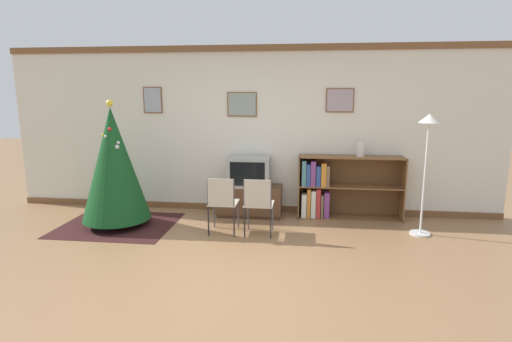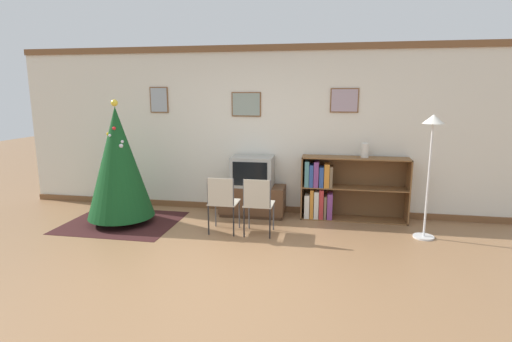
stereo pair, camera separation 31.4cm
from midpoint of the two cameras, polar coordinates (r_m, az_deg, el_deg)
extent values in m
plane|color=#936B47|center=(4.53, -4.49, -14.57)|extent=(24.00, 24.00, 0.00)
cube|color=silver|center=(6.58, 0.94, 5.80)|extent=(8.09, 0.08, 2.70)
cube|color=brown|center=(6.53, 0.89, 17.19)|extent=(8.09, 0.03, 0.10)
cube|color=brown|center=(6.77, 0.83, -5.26)|extent=(8.09, 0.03, 0.10)
cube|color=brown|center=(6.94, -12.40, 9.89)|extent=(0.32, 0.02, 0.43)
cube|color=#9EA8B2|center=(6.93, -12.44, 9.89)|extent=(0.28, 0.01, 0.39)
cube|color=brown|center=(6.52, 0.00, 9.50)|extent=(0.48, 0.02, 0.39)
cube|color=gray|center=(6.51, -0.02, 9.50)|extent=(0.45, 0.01, 0.36)
cube|color=brown|center=(6.42, 13.92, 9.77)|extent=(0.43, 0.02, 0.37)
cube|color=#A893A3|center=(6.41, 13.92, 9.76)|extent=(0.40, 0.01, 0.34)
cube|color=#381919|center=(6.46, -17.22, -7.03)|extent=(1.67, 1.39, 0.01)
cylinder|color=maroon|center=(6.44, -17.24, -6.57)|extent=(0.36, 0.36, 0.10)
cone|color=#14471E|center=(6.24, -17.71, 1.15)|extent=(0.99, 0.99, 1.66)
sphere|color=yellow|center=(6.15, -18.20, 9.23)|extent=(0.10, 0.10, 0.10)
sphere|color=silver|center=(6.10, -18.76, 4.82)|extent=(0.04, 0.04, 0.04)
sphere|color=gold|center=(6.18, -19.02, 5.02)|extent=(0.05, 0.05, 0.05)
sphere|color=silver|center=(6.30, -19.65, 1.80)|extent=(0.04, 0.04, 0.04)
sphere|color=red|center=(6.09, -18.23, 5.81)|extent=(0.05, 0.05, 0.05)
sphere|color=silver|center=(6.05, -17.32, 3.45)|extent=(0.06, 0.06, 0.06)
sphere|color=#1E4CB2|center=(6.47, -17.08, 1.41)|extent=(0.06, 0.06, 0.06)
sphere|color=silver|center=(6.07, -17.17, 4.02)|extent=(0.05, 0.05, 0.05)
cube|color=#412A1A|center=(6.54, 0.89, -6.09)|extent=(1.00, 0.45, 0.05)
cube|color=brown|center=(6.47, 0.90, -4.03)|extent=(1.04, 0.46, 0.44)
cube|color=#9E9E99|center=(6.37, 0.91, -0.05)|extent=(0.66, 0.44, 0.48)
cube|color=black|center=(6.15, 0.57, -0.45)|extent=(0.54, 0.01, 0.37)
cube|color=#BCB29E|center=(5.69, -3.00, -4.48)|extent=(0.40, 0.40, 0.02)
cube|color=#BCB29E|center=(5.46, -3.49, -3.02)|extent=(0.35, 0.02, 0.38)
cylinder|color=#4C4C51|center=(5.96, -4.28, -5.97)|extent=(0.02, 0.02, 0.42)
cylinder|color=#4C4C51|center=(5.88, -0.86, -6.17)|extent=(0.02, 0.02, 0.42)
cylinder|color=#4C4C51|center=(5.63, -5.20, -7.02)|extent=(0.02, 0.02, 0.42)
cylinder|color=#4C4C51|center=(5.55, -1.59, -7.26)|extent=(0.02, 0.02, 0.42)
cylinder|color=#4C4C51|center=(5.57, -5.24, -5.09)|extent=(0.02, 0.02, 0.82)
cylinder|color=#4C4C51|center=(5.49, -1.60, -5.30)|extent=(0.02, 0.02, 0.82)
cube|color=#BCB29E|center=(5.60, 2.07, -4.73)|extent=(0.40, 0.40, 0.02)
cube|color=#BCB29E|center=(5.36, 1.79, -3.26)|extent=(0.35, 0.02, 0.38)
cylinder|color=#4C4C51|center=(5.86, 0.56, -6.25)|extent=(0.02, 0.02, 0.42)
cylinder|color=#4C4C51|center=(5.81, 4.08, -6.42)|extent=(0.02, 0.02, 0.42)
cylinder|color=#4C4C51|center=(5.52, -0.08, -7.35)|extent=(0.02, 0.02, 0.42)
cylinder|color=#4C4C51|center=(5.47, 3.66, -7.55)|extent=(0.02, 0.02, 0.42)
cylinder|color=#4C4C51|center=(5.46, -0.08, -5.38)|extent=(0.02, 0.02, 0.82)
cylinder|color=#4C4C51|center=(5.41, 3.69, -5.56)|extent=(0.02, 0.02, 0.82)
cube|color=brown|center=(6.40, 8.02, -2.23)|extent=(0.02, 0.36, 0.99)
cube|color=brown|center=(6.54, 22.20, -2.67)|extent=(0.02, 0.36, 0.99)
cube|color=brown|center=(6.33, 15.41, 1.81)|extent=(1.62, 0.36, 0.02)
cube|color=brown|center=(6.55, 14.97, -6.60)|extent=(1.62, 0.36, 0.02)
cube|color=brown|center=(6.42, 15.20, -2.30)|extent=(1.58, 0.36, 0.02)
cube|color=brown|center=(6.59, 15.07, -2.12)|extent=(1.62, 0.01, 0.99)
cube|color=silver|center=(6.40, 8.71, -4.95)|extent=(0.08, 0.21, 0.37)
cube|color=orange|center=(6.42, 9.39, -4.51)|extent=(0.05, 0.28, 0.46)
cube|color=silver|center=(6.43, 10.03, -4.62)|extent=(0.07, 0.29, 0.43)
cube|color=#B73333|center=(6.42, 10.72, -4.53)|extent=(0.07, 0.27, 0.46)
cube|color=#756047|center=(6.44, 11.25, -4.94)|extent=(0.04, 0.30, 0.36)
cube|color=#7A3D7F|center=(6.42, 11.88, -4.84)|extent=(0.08, 0.26, 0.41)
cube|color=teal|center=(6.30, 8.75, -0.33)|extent=(0.06, 0.26, 0.40)
cube|color=#2D4C93|center=(6.31, 9.37, -0.58)|extent=(0.06, 0.26, 0.35)
cube|color=#7A3D7F|center=(6.31, 10.04, -0.38)|extent=(0.07, 0.28, 0.39)
cube|color=#2D4C93|center=(6.29, 10.76, -0.79)|extent=(0.07, 0.23, 0.32)
cube|color=orange|center=(6.29, 11.50, -0.61)|extent=(0.08, 0.23, 0.36)
cube|color=#756047|center=(6.30, 12.10, -0.79)|extent=(0.04, 0.23, 0.33)
cylinder|color=silver|center=(6.34, 16.68, 2.82)|extent=(0.12, 0.12, 0.21)
torus|color=silver|center=(6.33, 16.74, 3.77)|extent=(0.11, 0.11, 0.02)
cylinder|color=silver|center=(6.08, 24.21, -8.58)|extent=(0.28, 0.28, 0.03)
cylinder|color=silver|center=(5.88, 24.81, -1.36)|extent=(0.03, 0.03, 1.54)
cone|color=white|center=(5.77, 25.49, 6.72)|extent=(0.28, 0.28, 0.12)
camera|label=1|loc=(0.16, -88.35, 0.33)|focal=28.00mm
camera|label=2|loc=(0.16, 91.65, -0.33)|focal=28.00mm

